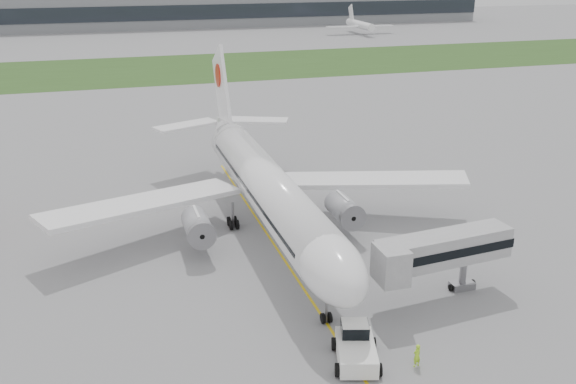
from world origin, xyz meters
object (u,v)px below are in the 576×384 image
object	(u,v)px
jet_bridge	(437,252)
pushback_tug	(356,346)
airliner	(265,184)
ground_crew_near	(417,355)

from	to	relation	value
jet_bridge	pushback_tug	bearing A→B (deg)	-153.10
airliner	jet_bridge	distance (m)	21.63
airliner	ground_crew_near	world-z (taller)	airliner
pushback_tug	ground_crew_near	size ratio (longest dim) A/B	2.98
airliner	jet_bridge	size ratio (longest dim) A/B	3.96
airliner	ground_crew_near	distance (m)	28.30
pushback_tug	jet_bridge	xyz separation A→B (m)	(10.19, 6.55, 3.49)
pushback_tug	jet_bridge	world-z (taller)	jet_bridge
airliner	jet_bridge	world-z (taller)	airliner
airliner	jet_bridge	xyz separation A→B (m)	(10.53, -18.87, -0.99)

